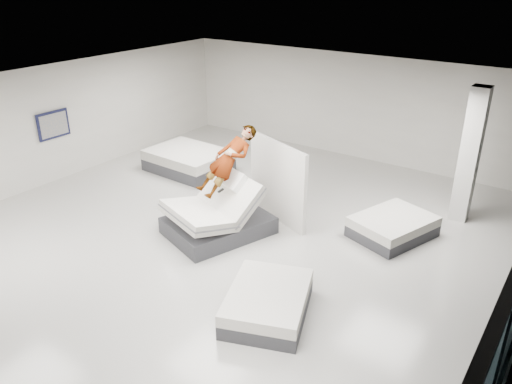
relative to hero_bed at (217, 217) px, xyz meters
The scene contains 10 objects.
room 1.33m from the hero_bed, 63.96° to the right, with size 14.00×14.04×3.20m.
hero_bed is the anchor object (origin of this frame).
person 1.02m from the hero_bed, 71.45° to the left, with size 0.66×0.44×1.82m, color slate.
remote 0.76m from the hero_bed, 22.87° to the right, with size 0.05×0.14×0.03m, color black.
divider_panel 1.67m from the hero_bed, 64.85° to the left, with size 2.11×0.10×1.92m, color silver.
flat_bed_right_far 3.95m from the hero_bed, 33.38° to the left, with size 1.78×2.05×0.47m.
flat_bed_right_near 3.09m from the hero_bed, 34.41° to the right, with size 1.85×2.10×0.48m.
flat_bed_left_far 4.02m from the hero_bed, 141.37° to the left, with size 2.32×1.78×0.62m.
column 5.93m from the hero_bed, 42.61° to the left, with size 0.40×0.40×3.20m, color silver.
wall_poster 5.78m from the hero_bed, behind, with size 0.06×0.95×0.75m.
Camera 1 is at (6.17, -7.07, 5.55)m, focal length 35.00 mm.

